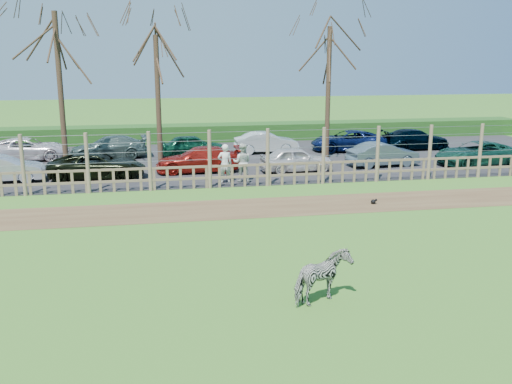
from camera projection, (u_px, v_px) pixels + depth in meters
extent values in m
plane|color=olive|center=(238.00, 249.00, 16.73)|extent=(120.00, 120.00, 0.00)
cube|color=brown|center=(220.00, 209.00, 21.03)|extent=(34.00, 2.80, 0.01)
cube|color=#232326|center=(198.00, 161.00, 30.59)|extent=(44.00, 13.00, 0.04)
cube|color=#1E4716|center=(189.00, 133.00, 37.16)|extent=(46.00, 2.00, 1.10)
cube|color=brown|center=(210.00, 178.00, 24.27)|extent=(30.00, 0.06, 0.10)
cube|color=brown|center=(210.00, 166.00, 24.16)|extent=(30.00, 0.06, 0.10)
cylinder|color=brown|center=(23.00, 165.00, 22.79)|extent=(0.16, 0.16, 2.50)
cylinder|color=brown|center=(87.00, 163.00, 23.22)|extent=(0.16, 0.16, 2.50)
cylinder|color=brown|center=(150.00, 161.00, 23.65)|extent=(0.16, 0.16, 2.50)
cylinder|color=brown|center=(210.00, 159.00, 24.09)|extent=(0.16, 0.16, 2.50)
cylinder|color=brown|center=(268.00, 158.00, 24.52)|extent=(0.16, 0.16, 2.50)
cylinder|color=brown|center=(324.00, 156.00, 24.95)|extent=(0.16, 0.16, 2.50)
cylinder|color=brown|center=(378.00, 154.00, 25.38)|extent=(0.16, 0.16, 2.50)
cylinder|color=brown|center=(430.00, 152.00, 25.81)|extent=(0.16, 0.16, 2.50)
cylinder|color=brown|center=(480.00, 151.00, 26.24)|extent=(0.16, 0.16, 2.50)
cylinder|color=gray|center=(210.00, 159.00, 24.09)|extent=(30.00, 0.02, 0.02)
cylinder|color=gray|center=(210.00, 150.00, 23.99)|extent=(30.00, 0.02, 0.02)
cylinder|color=gray|center=(209.00, 141.00, 23.90)|extent=(30.00, 0.02, 0.02)
cylinder|color=gray|center=(209.00, 132.00, 23.81)|extent=(30.00, 0.02, 0.02)
cylinder|color=#3D2B1E|center=(61.00, 94.00, 26.68)|extent=(0.26, 0.26, 7.50)
cylinder|color=#3D2B1E|center=(158.00, 102.00, 28.53)|extent=(0.26, 0.26, 6.50)
cylinder|color=#3D2B1E|center=(328.00, 94.00, 30.50)|extent=(0.26, 0.26, 7.00)
imported|color=gray|center=(322.00, 278.00, 13.02)|extent=(1.59, 1.30, 1.23)
imported|color=silver|center=(225.00, 164.00, 25.02)|extent=(0.64, 0.43, 1.72)
imported|color=beige|center=(242.00, 163.00, 25.26)|extent=(0.98, 0.86, 1.72)
sphere|color=black|center=(373.00, 202.00, 21.76)|extent=(0.19, 0.19, 0.19)
sphere|color=black|center=(376.00, 200.00, 21.76)|extent=(0.09, 0.09, 0.09)
imported|color=#B6B7C2|center=(1.00, 169.00, 25.20)|extent=(3.75, 1.61, 1.20)
imported|color=black|center=(97.00, 166.00, 25.89)|extent=(4.40, 2.18, 1.20)
imported|color=maroon|center=(199.00, 160.00, 27.45)|extent=(4.14, 1.69, 1.20)
imported|color=silver|center=(296.00, 159.00, 27.51)|extent=(3.59, 1.59, 1.20)
imported|color=#4C5F69|center=(383.00, 154.00, 28.86)|extent=(3.77, 1.69, 1.20)
imported|color=#174C39|center=(477.00, 153.00, 29.16)|extent=(4.52, 2.48, 1.20)
imported|color=silver|center=(28.00, 149.00, 30.45)|extent=(4.43, 2.25, 1.20)
imported|color=#4D645C|center=(109.00, 147.00, 31.04)|extent=(4.27, 2.04, 1.20)
imported|color=#0E452B|center=(192.00, 146.00, 31.63)|extent=(3.65, 1.79, 1.20)
imported|color=silver|center=(266.00, 142.00, 32.74)|extent=(3.65, 1.28, 1.20)
imported|color=#0B1644|center=(348.00, 141.00, 33.37)|extent=(4.49, 2.39, 1.20)
imported|color=black|center=(415.00, 139.00, 33.96)|extent=(4.21, 1.88, 1.20)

